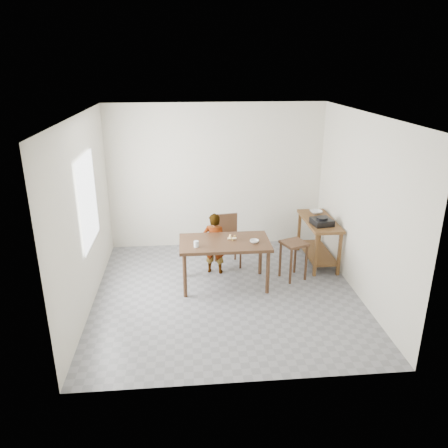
{
  "coord_description": "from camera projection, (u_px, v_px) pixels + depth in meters",
  "views": [
    {
      "loc": [
        -0.59,
        -5.92,
        3.35
      ],
      "look_at": [
        0.0,
        0.4,
        1.0
      ],
      "focal_mm": 35.0,
      "sensor_mm": 36.0,
      "label": 1
    }
  ],
  "objects": [
    {
      "name": "banana",
      "position": [
        232.0,
        238.0,
        6.81
      ],
      "size": [
        0.17,
        0.14,
        0.05
      ],
      "primitive_type": null,
      "rotation": [
        0.0,
        0.0,
        -0.19
      ],
      "color": "#FDDA52",
      "rests_on": "dining_table"
    },
    {
      "name": "wall_right",
      "position": [
        362.0,
        207.0,
        6.44
      ],
      "size": [
        0.04,
        4.0,
        2.7
      ],
      "primitive_type": "cube",
      "color": "beige",
      "rests_on": "ground"
    },
    {
      "name": "stool",
      "position": [
        293.0,
        260.0,
        7.12
      ],
      "size": [
        0.47,
        0.47,
        0.64
      ],
      "primitive_type": null,
      "rotation": [
        0.0,
        0.0,
        0.38
      ],
      "color": "#402817",
      "rests_on": "floor"
    },
    {
      "name": "dining_chair",
      "position": [
        228.0,
        242.0,
        7.55
      ],
      "size": [
        0.48,
        0.48,
        0.88
      ],
      "primitive_type": null,
      "rotation": [
        0.0,
        0.0,
        0.14
      ],
      "color": "#402817",
      "rests_on": "floor"
    },
    {
      "name": "small_bowl",
      "position": [
        254.0,
        241.0,
        6.7
      ],
      "size": [
        0.17,
        0.17,
        0.04
      ],
      "primitive_type": "imported",
      "rotation": [
        0.0,
        0.0,
        -0.27
      ],
      "color": "silver",
      "rests_on": "dining_table"
    },
    {
      "name": "gas_burner",
      "position": [
        322.0,
        222.0,
        7.29
      ],
      "size": [
        0.36,
        0.36,
        0.11
      ],
      "primitive_type": "cube",
      "rotation": [
        0.0,
        0.0,
        0.16
      ],
      "color": "black",
      "rests_on": "prep_counter"
    },
    {
      "name": "wall_front",
      "position": [
        246.0,
        275.0,
        4.38
      ],
      "size": [
        4.0,
        0.04,
        2.7
      ],
      "primitive_type": "cube",
      "color": "beige",
      "rests_on": "ground"
    },
    {
      "name": "ceiling",
      "position": [
        227.0,
        113.0,
        5.79
      ],
      "size": [
        4.0,
        4.0,
        0.04
      ],
      "primitive_type": "cube",
      "color": "white",
      "rests_on": "wall_back"
    },
    {
      "name": "glass_tumbler",
      "position": [
        196.0,
        244.0,
        6.54
      ],
      "size": [
        0.08,
        0.08,
        0.09
      ],
      "primitive_type": "cylinder",
      "rotation": [
        0.0,
        0.0,
        0.02
      ],
      "color": "silver",
      "rests_on": "dining_table"
    },
    {
      "name": "prep_counter",
      "position": [
        318.0,
        241.0,
        7.68
      ],
      "size": [
        0.5,
        1.2,
        0.8
      ],
      "primitive_type": null,
      "color": "brown",
      "rests_on": "floor"
    },
    {
      "name": "wall_back",
      "position": [
        216.0,
        177.0,
        8.16
      ],
      "size": [
        4.0,
        0.04,
        2.7
      ],
      "primitive_type": "cube",
      "color": "beige",
      "rests_on": "ground"
    },
    {
      "name": "floor",
      "position": [
        226.0,
        295.0,
        6.74
      ],
      "size": [
        4.0,
        4.0,
        0.04
      ],
      "primitive_type": "cube",
      "color": "slate",
      "rests_on": "ground"
    },
    {
      "name": "wall_left",
      "position": [
        83.0,
        215.0,
        6.09
      ],
      "size": [
        0.04,
        4.0,
        2.7
      ],
      "primitive_type": "cube",
      "color": "beige",
      "rests_on": "ground"
    },
    {
      "name": "window_pane",
      "position": [
        88.0,
        200.0,
        6.23
      ],
      "size": [
        0.02,
        1.1,
        1.3
      ],
      "primitive_type": "cube",
      "color": "white",
      "rests_on": "wall_left"
    },
    {
      "name": "child",
      "position": [
        214.0,
        243.0,
        7.25
      ],
      "size": [
        0.44,
        0.34,
        1.05
      ],
      "primitive_type": "imported",
      "rotation": [
        0.0,
        0.0,
        2.89
      ],
      "color": "silver",
      "rests_on": "floor"
    },
    {
      "name": "dining_table",
      "position": [
        225.0,
        263.0,
        6.89
      ],
      "size": [
        1.4,
        0.8,
        0.75
      ],
      "primitive_type": null,
      "color": "#402817",
      "rests_on": "floor"
    },
    {
      "name": "serving_bowl",
      "position": [
        316.0,
        212.0,
        7.85
      ],
      "size": [
        0.23,
        0.23,
        0.05
      ],
      "primitive_type": "imported",
      "rotation": [
        0.0,
        0.0,
        0.06
      ],
      "color": "silver",
      "rests_on": "prep_counter"
    }
  ]
}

